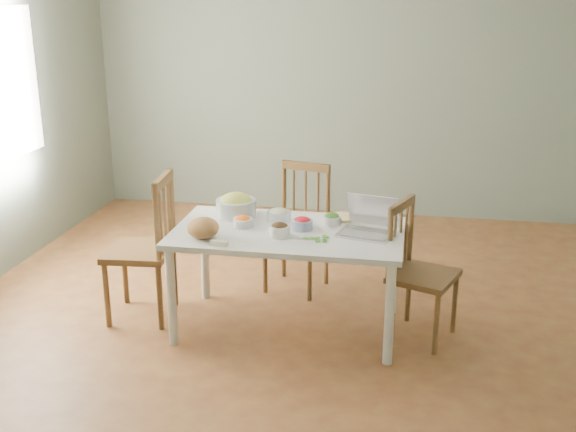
% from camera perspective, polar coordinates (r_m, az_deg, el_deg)
% --- Properties ---
extents(floor, '(5.00, 5.00, 0.00)m').
position_cam_1_polar(floor, '(5.02, 0.88, -8.13)').
color(floor, brown).
rests_on(floor, ground).
extents(wall_back, '(5.00, 0.00, 2.70)m').
position_cam_1_polar(wall_back, '(7.04, 4.38, 10.96)').
color(wall_back, slate).
rests_on(wall_back, ground).
extents(wall_front, '(5.00, 0.00, 2.70)m').
position_cam_1_polar(wall_front, '(2.25, -9.61, -4.89)').
color(wall_front, slate).
rests_on(wall_front, ground).
extents(dining_table, '(1.51, 0.85, 0.71)m').
position_cam_1_polar(dining_table, '(4.70, 0.00, -5.27)').
color(dining_table, white).
rests_on(dining_table, floor).
extents(chair_far, '(0.51, 0.50, 0.97)m').
position_cam_1_polar(chair_far, '(5.28, 0.68, -1.12)').
color(chair_far, '#492F12').
rests_on(chair_far, floor).
extents(chair_left, '(0.47, 0.49, 1.03)m').
position_cam_1_polar(chair_left, '(4.92, -12.15, -2.55)').
color(chair_left, '#492F12').
rests_on(chair_left, floor).
extents(chair_right, '(0.51, 0.52, 0.92)m').
position_cam_1_polar(chair_right, '(4.62, 11.10, -4.60)').
color(chair_right, '#492F12').
rests_on(chair_right, floor).
extents(bread_boule, '(0.23, 0.23, 0.13)m').
position_cam_1_polar(bread_boule, '(4.45, -6.99, -0.97)').
color(bread_boule, tan).
rests_on(bread_boule, dining_table).
extents(butter_stick, '(0.12, 0.05, 0.03)m').
position_cam_1_polar(butter_stick, '(4.32, -5.68, -2.24)').
color(butter_stick, '#F7F3C9').
rests_on(butter_stick, dining_table).
extents(bowl_squash, '(0.30, 0.30, 0.16)m').
position_cam_1_polar(bowl_squash, '(4.85, -4.29, 0.91)').
color(bowl_squash, '#D0D767').
rests_on(bowl_squash, dining_table).
extents(bowl_carrot, '(0.17, 0.17, 0.07)m').
position_cam_1_polar(bowl_carrot, '(4.64, -3.73, -0.44)').
color(bowl_carrot, '#FC3A04').
rests_on(bowl_carrot, dining_table).
extents(bowl_onion, '(0.18, 0.18, 0.09)m').
position_cam_1_polar(bowl_onion, '(4.74, -0.76, 0.09)').
color(bowl_onion, beige).
rests_on(bowl_onion, dining_table).
extents(bowl_mushroom, '(0.18, 0.18, 0.09)m').
position_cam_1_polar(bowl_mushroom, '(4.45, -0.71, -1.13)').
color(bowl_mushroom, '#3D230D').
rests_on(bowl_mushroom, dining_table).
extents(bowl_redpep, '(0.18, 0.18, 0.08)m').
position_cam_1_polar(bowl_redpep, '(4.58, 1.19, -0.60)').
color(bowl_redpep, '#B30017').
rests_on(bowl_redpep, dining_table).
extents(bowl_broccoli, '(0.15, 0.15, 0.08)m').
position_cam_1_polar(bowl_broccoli, '(4.69, 3.64, -0.23)').
color(bowl_broccoli, '#214E1B').
rests_on(bowl_broccoli, dining_table).
extents(flatbread, '(0.22, 0.22, 0.02)m').
position_cam_1_polar(flatbread, '(4.82, 4.47, -0.11)').
color(flatbread, '#D4B884').
rests_on(flatbread, dining_table).
extents(basil_bunch, '(0.19, 0.19, 0.02)m').
position_cam_1_polar(basil_bunch, '(4.42, 2.29, -1.76)').
color(basil_bunch, '#2B7819').
rests_on(basil_bunch, dining_table).
extents(laptop, '(0.41, 0.39, 0.23)m').
position_cam_1_polar(laptop, '(4.47, 6.45, -0.17)').
color(laptop, silver).
rests_on(laptop, dining_table).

